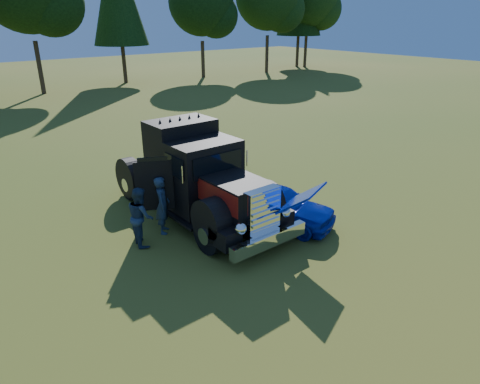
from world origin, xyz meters
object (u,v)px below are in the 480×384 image
hotrod_coupe (276,205)px  spectator_near (163,205)px  diamond_t_truck (197,179)px  spectator_far (141,216)px

hotrod_coupe → spectator_near: bearing=150.5°
diamond_t_truck → hotrod_coupe: (1.60, -1.92, -0.65)m
hotrod_coupe → diamond_t_truck: bearing=129.9°
diamond_t_truck → hotrod_coupe: size_ratio=1.70×
spectator_near → spectator_far: size_ratio=1.03×
diamond_t_truck → spectator_far: bearing=-168.2°
hotrod_coupe → spectator_far: bearing=159.1°
diamond_t_truck → spectator_far: size_ratio=4.20×
diamond_t_truck → spectator_far: (-2.22, -0.46, -0.43)m
spectator_near → spectator_far: spectator_near is taller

